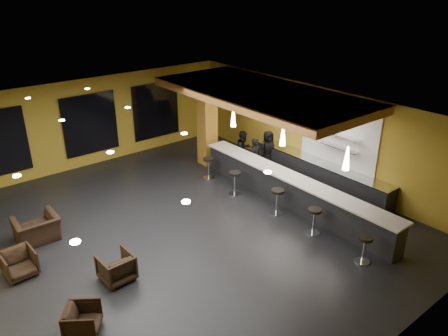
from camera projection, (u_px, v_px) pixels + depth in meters
floor at (184, 230)px, 13.37m from camera, size 12.00×13.00×0.10m
ceiling at (179, 117)px, 11.91m from camera, size 12.00×13.00×0.10m
wall_back at (89, 122)px, 17.29m from camera, size 12.00×0.10×3.50m
wall_front at (381, 295)px, 7.99m from camera, size 12.00×0.10×3.50m
wall_right at (318, 133)px, 16.11m from camera, size 0.10×13.00×3.50m
wood_soffit at (260, 94)px, 14.99m from camera, size 3.60×8.00×0.28m
window_center at (90, 124)px, 17.23m from camera, size 2.20×0.06×2.40m
window_right at (156, 111)px, 18.96m from camera, size 2.20×0.06×2.40m
tile_backsplash at (339, 134)px, 15.25m from camera, size 0.06×3.20×2.40m
bar_counter at (291, 191)px, 14.53m from camera, size 0.60×8.00×1.00m
bar_top at (292, 177)px, 14.32m from camera, size 0.78×8.10×0.05m
prep_counter at (318, 173)px, 16.07m from camera, size 0.70×6.00×0.86m
prep_top at (319, 161)px, 15.88m from camera, size 0.72×6.00×0.03m
wall_shelf_lower at (340, 148)px, 15.19m from camera, size 0.30×1.50×0.03m
wall_shelf_upper at (341, 135)px, 15.01m from camera, size 0.30×1.50×0.03m
column at (207, 122)px, 17.29m from camera, size 0.60×0.60×3.50m
pendant_0 at (347, 158)px, 12.36m from camera, size 0.20×0.20×0.70m
pendant_1 at (283, 135)px, 14.14m from camera, size 0.20×0.20×0.70m
pendant_2 at (233, 117)px, 15.91m from camera, size 0.20×0.20×0.70m
staff_a at (255, 158)px, 16.49m from camera, size 0.62×0.45×1.56m
staff_b at (243, 150)px, 17.25m from camera, size 0.83×0.68×1.55m
staff_c at (268, 149)px, 17.30m from camera, size 0.81×0.58×1.53m
armchair_a at (83, 320)px, 9.36m from camera, size 1.01×1.00×0.66m
armchair_b at (116, 267)px, 10.99m from camera, size 0.81×0.83×0.74m
armchair_c at (19, 264)px, 11.15m from camera, size 0.79×0.82×0.71m
armchair_d at (37, 229)px, 12.61m from camera, size 1.20×1.06×0.77m
bar_stool_0 at (365, 246)px, 11.60m from camera, size 0.40×0.40×0.80m
bar_stool_1 at (314, 218)px, 12.90m from camera, size 0.42×0.42×0.83m
bar_stool_2 at (277, 198)px, 13.98m from camera, size 0.44×0.44×0.86m
bar_stool_3 at (235, 180)px, 15.23m from camera, size 0.43×0.43×0.86m
bar_stool_4 at (209, 165)px, 16.45m from camera, size 0.42×0.42×0.82m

